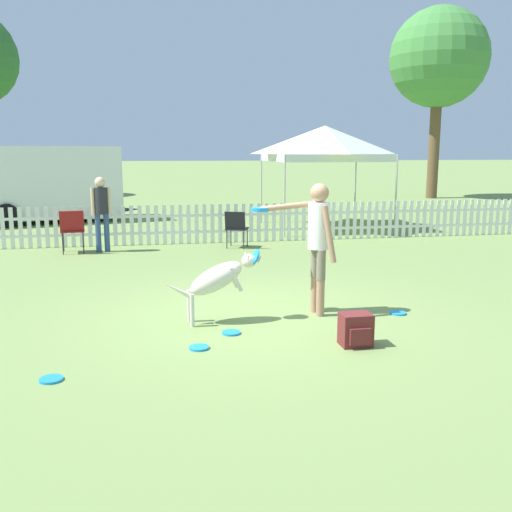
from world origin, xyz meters
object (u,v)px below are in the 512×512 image
Objects in this scene: backpack_on_grass at (356,330)px; canopy_tent_main at (325,144)px; frisbee_near_dog at (199,348)px; folding_chair_center at (236,226)px; spectator_standing at (101,207)px; equipment_trailer at (27,182)px; handler_person at (316,233)px; folding_chair_blue_left at (72,227)px; leaping_dog at (218,278)px; frisbee_midfield at (398,313)px; frisbee_far_scatter at (231,333)px; frisbee_near_handler at (51,379)px; tree_left_grove at (439,59)px.

backpack_on_grass is 0.12× the size of canopy_tent_main.
folding_chair_center is (1.41, 6.44, 0.48)m from frisbee_near_dog.
equipment_trailer reaches higher than spectator_standing.
handler_person is 12.52m from equipment_trailer.
handler_person is 1.58m from backpack_on_grass.
leaping_dog is at bearing 107.97° from folding_chair_blue_left.
handler_person reaches higher than frisbee_near_dog.
folding_chair_center is at bearing 174.42° from folding_chair_blue_left.
frisbee_midfield is at bearing 114.80° from spectator_standing.
frisbee_midfield is at bearing -100.78° from canopy_tent_main.
frisbee_near_dog is at bearing 102.08° from folding_chair_blue_left.
frisbee_far_scatter is 10.00m from canopy_tent_main.
frisbee_near_dog is 1.00× the size of frisbee_midfield.
folding_chair_blue_left reaches higher than frisbee_near_handler.
folding_chair_center is at bearing 92.70° from backpack_on_grass.
spectator_standing is (0.60, 0.09, 0.41)m from folding_chair_blue_left.
frisbee_near_dog is at bearing -114.89° from canopy_tent_main.
leaping_dog is 0.79× the size of spectator_standing.
backpack_on_grass is (0.09, -1.30, -0.91)m from handler_person.
frisbee_midfield is 7.10m from spectator_standing.
tree_left_grove is (16.39, 6.11, 4.93)m from equipment_trailer.
backpack_on_grass is at bearing 178.66° from handler_person.
frisbee_far_scatter is at bearing 102.66° from folding_chair_center.
tree_left_grove is at bearing 5.29° from equipment_trailer.
frisbee_near_handler is 4.43m from frisbee_midfield.
canopy_tent_main is 0.36× the size of tree_left_grove.
tree_left_grove reaches higher than spectator_standing.
canopy_tent_main is at bearing -23.20° from handler_person.
leaping_dog is at bearing -124.62° from tree_left_grove.
frisbee_far_scatter is 6.09m from folding_chair_center.
frisbee_near_handler is at bearing -172.79° from backpack_on_grass.
frisbee_midfield is 1.48m from backpack_on_grass.
spectator_standing reaches higher than leaping_dog.
frisbee_near_handler is 7.09m from folding_chair_blue_left.
frisbee_midfield is at bearing 17.58° from frisbee_near_dog.
tree_left_grove is (10.70, 17.26, 5.05)m from handler_person.
backpack_on_grass is at bearing -80.25° from equipment_trailer.
handler_person is 0.28× the size of equipment_trailer.
frisbee_midfield is 20.86m from tree_left_grove.
frisbee_near_dog is at bearing 172.73° from backpack_on_grass.
equipment_trailer is at bearing -77.52° from spectator_standing.
canopy_tent_main is (2.70, 8.28, 1.25)m from handler_person.
frisbee_midfield is (2.39, -0.09, -0.56)m from leaping_dog.
frisbee_far_scatter is at bearing 29.73° from frisbee_near_handler.
folding_chair_blue_left is (-3.80, 6.64, 0.37)m from backpack_on_grass.
frisbee_near_handler and frisbee_far_scatter have the same top height.
backpack_on_grass is at bearing 44.68° from leaping_dog.
backpack_on_grass is (-1.00, -1.08, 0.17)m from frisbee_midfield.
canopy_tent_main reaches higher than frisbee_midfield.
frisbee_midfield is 1.00× the size of frisbee_far_scatter.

